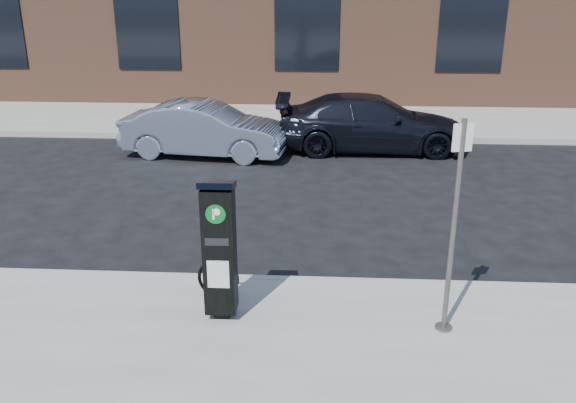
# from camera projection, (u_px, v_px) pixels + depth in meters

# --- Properties ---
(ground) EXTENTS (120.00, 120.00, 0.00)m
(ground) POSITION_uv_depth(u_px,v_px,m) (279.00, 287.00, 8.40)
(ground) COLOR black
(ground) RESTS_ON ground
(sidewalk_far) EXTENTS (60.00, 12.00, 0.15)m
(sidewalk_far) POSITION_uv_depth(u_px,v_px,m) (308.00, 96.00, 21.49)
(sidewalk_far) COLOR gray
(sidewalk_far) RESTS_ON ground
(curb_near) EXTENTS (60.00, 0.12, 0.16)m
(curb_near) POSITION_uv_depth(u_px,v_px,m) (279.00, 283.00, 8.36)
(curb_near) COLOR #9E9B93
(curb_near) RESTS_ON ground
(curb_far) EXTENTS (60.00, 0.12, 0.16)m
(curb_far) POSITION_uv_depth(u_px,v_px,m) (301.00, 138.00, 15.89)
(curb_far) COLOR #9E9B93
(curb_far) RESTS_ON ground
(parking_kiosk) EXTENTS (0.40, 0.36, 1.75)m
(parking_kiosk) POSITION_uv_depth(u_px,v_px,m) (219.00, 248.00, 7.09)
(parking_kiosk) COLOR black
(parking_kiosk) RESTS_ON sidewalk_near
(sign_pole) EXTENTS (0.22, 0.20, 2.50)m
(sign_pole) POSITION_uv_depth(u_px,v_px,m) (453.00, 231.00, 6.70)
(sign_pole) COLOR #55504B
(sign_pole) RESTS_ON sidewalk_near
(bike_rack) EXTENTS (0.54, 0.06, 0.54)m
(bike_rack) POSITION_uv_depth(u_px,v_px,m) (218.00, 278.00, 7.75)
(bike_rack) COLOR black
(bike_rack) RESTS_ON sidewalk_near
(car_silver) EXTENTS (4.01, 1.81, 1.28)m
(car_silver) POSITION_uv_depth(u_px,v_px,m) (205.00, 129.00, 14.38)
(car_silver) COLOR #92A1BB
(car_silver) RESTS_ON ground
(car_dark) EXTENTS (4.69, 1.99, 1.35)m
(car_dark) POSITION_uv_depth(u_px,v_px,m) (372.00, 123.00, 14.86)
(car_dark) COLOR black
(car_dark) RESTS_ON ground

